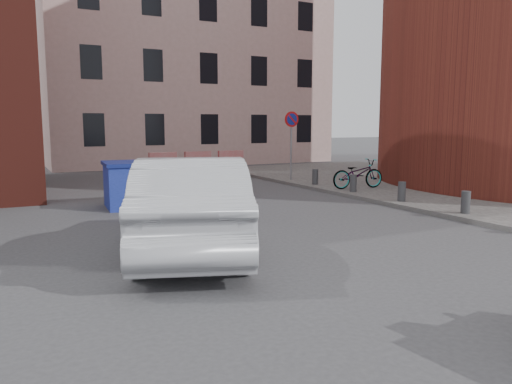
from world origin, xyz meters
TOP-DOWN VIEW (x-y plane):
  - ground at (0.00, 0.00)m, footprint 120.00×120.00m
  - sidewalk at (10.00, 4.00)m, footprint 9.00×24.00m
  - building_pink at (6.00, 22.00)m, footprint 16.00×8.00m
  - no_parking_sign at (6.00, 9.48)m, footprint 0.60×0.09m
  - bollards at (6.00, 3.40)m, footprint 0.22×9.02m
  - barriers at (4.20, 15.00)m, footprint 4.70×0.18m
  - dumpster at (-0.13, 6.50)m, footprint 3.13×1.79m
  - silver_car at (-1.07, 1.27)m, footprint 3.46×5.52m
  - bicycle at (6.65, 6.20)m, footprint 1.96×0.88m

SIDE VIEW (x-z plane):
  - ground at x=0.00m, z-range 0.00..0.00m
  - sidewalk at x=10.00m, z-range 0.00..0.12m
  - bollards at x=6.00m, z-range 0.12..0.67m
  - barriers at x=4.20m, z-range 0.00..1.00m
  - bicycle at x=6.65m, z-range 0.12..1.11m
  - dumpster at x=-0.13m, z-range 0.00..1.27m
  - silver_car at x=-1.07m, z-range 0.00..1.72m
  - no_parking_sign at x=6.00m, z-range 0.69..3.34m
  - building_pink at x=6.00m, z-range 0.00..14.00m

